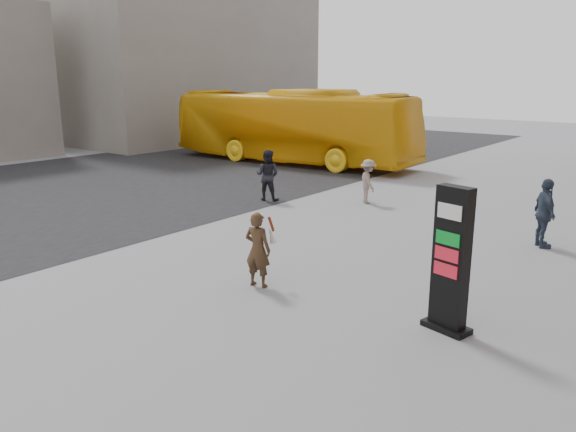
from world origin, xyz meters
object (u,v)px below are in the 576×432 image
Objects in this scene: pedestrian_c at (545,213)px; pedestrian_a at (267,175)px; pedestrian_b at (368,181)px; bus at (292,126)px; info_pylon at (451,260)px; woman at (258,249)px.

pedestrian_a is at bearing 53.67° from pedestrian_c.
pedestrian_a and pedestrian_c have the same top height.
bus is at bearing 6.46° from pedestrian_b.
pedestrian_a is (-9.17, 6.07, -0.38)m from info_pylon.
bus is at bearing 25.04° from pedestrian_c.
bus is 15.82m from pedestrian_c.
info_pylon is 6.14m from pedestrian_c.
pedestrian_a is at bearing -61.19° from woman.
bus is 9.76m from pedestrian_b.
pedestrian_c is at bearing -152.48° from pedestrian_b.
pedestrian_a is (4.76, -7.54, -0.93)m from bus.
woman is 0.89× the size of pedestrian_c.
pedestrian_b is at bearing 140.98° from info_pylon.
woman reaches higher than pedestrian_b.
pedestrian_c is (9.15, 0.06, -0.00)m from pedestrian_a.
woman is at bearing 109.08° from pedestrian_a.
bus is 7.32× the size of pedestrian_a.
info_pylon is 0.19× the size of bus.
info_pylon is 1.42× the size of pedestrian_c.
woman is 8.55m from pedestrian_b.
bus is (-13.93, 13.61, 0.55)m from info_pylon.
pedestrian_c is (13.91, -7.48, -0.93)m from bus.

